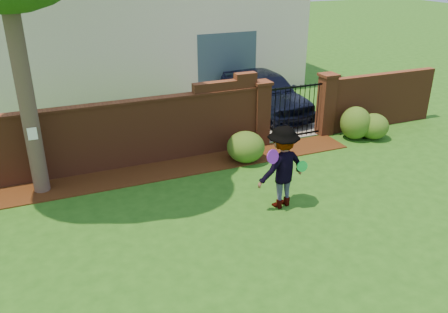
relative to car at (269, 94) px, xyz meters
name	(u,v)px	position (x,y,z in m)	size (l,w,h in m)	color
ground	(242,232)	(-3.89, -6.29, -0.74)	(80.00, 80.00, 0.01)	#235515
mulch_bed	(153,172)	(-4.84, -2.95, -0.72)	(11.10, 1.08, 0.03)	#371A0A
brick_wall	(103,136)	(-5.90, -2.29, 0.19)	(8.70, 0.31, 2.16)	brown
brick_wall_return	(379,100)	(2.71, -2.29, 0.11)	(4.00, 0.25, 1.70)	brown
pillar_left	(261,113)	(-1.49, -2.29, 0.22)	(0.50, 0.50, 1.88)	brown
pillar_right	(326,104)	(0.71, -2.29, 0.22)	(0.50, 0.50, 1.88)	brown
iron_gate	(294,112)	(-0.39, -2.29, 0.11)	(1.78, 0.03, 1.60)	black
driveway	(238,102)	(-0.39, 1.71, -0.73)	(3.20, 8.00, 0.01)	gray
house	(141,6)	(-2.89, 5.71, 2.42)	(12.40, 6.40, 6.30)	#F1E4CA
car	(269,94)	(0.00, 0.00, 0.00)	(1.75, 4.34, 1.48)	black
paper_notice	(32,134)	(-7.49, -3.08, 0.76)	(0.20, 0.01, 0.28)	white
shrub_left	(246,147)	(-2.37, -3.20, -0.33)	(1.01, 1.01, 0.82)	#265118
shrub_middle	(356,123)	(1.33, -2.96, -0.25)	(0.90, 0.90, 0.99)	#265118
shrub_right	(374,126)	(1.85, -3.18, -0.35)	(0.87, 0.87, 0.77)	#265118
man	(283,168)	(-2.66, -5.67, 0.19)	(1.19, 0.69, 1.85)	gray
frisbee_purple	(273,157)	(-3.02, -5.84, 0.58)	(0.30, 0.30, 0.03)	purple
frisbee_green	(302,166)	(-2.31, -5.85, 0.24)	(0.24, 0.24, 0.02)	green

